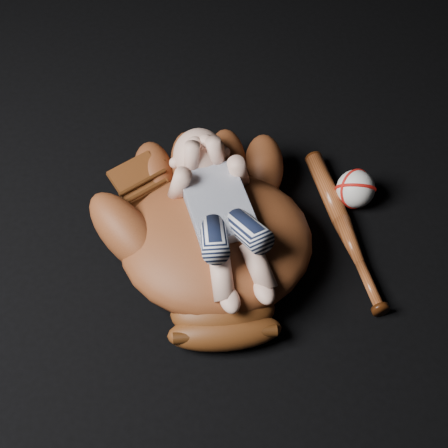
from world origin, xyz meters
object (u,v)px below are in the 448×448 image
at_px(baseball_glove, 216,235).
at_px(baseball_bat, 345,229).
at_px(newborn_baby, 222,214).
at_px(baseball, 356,189).

relative_size(baseball_glove, baseball_bat, 1.29).
height_order(newborn_baby, baseball_bat, newborn_baby).
relative_size(newborn_baby, baseball, 4.89).
bearing_deg(baseball_bat, baseball_glove, -170.81).
bearing_deg(baseball_bat, newborn_baby, -171.34).
bearing_deg(baseball_glove, newborn_baby, 18.63).
xyz_separation_m(baseball_glove, baseball_bat, (0.27, 0.04, -0.06)).
bearing_deg(baseball_bat, baseball, 67.75).
xyz_separation_m(baseball_bat, baseball, (0.04, 0.09, 0.02)).
distance_m(baseball_glove, newborn_baby, 0.06).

